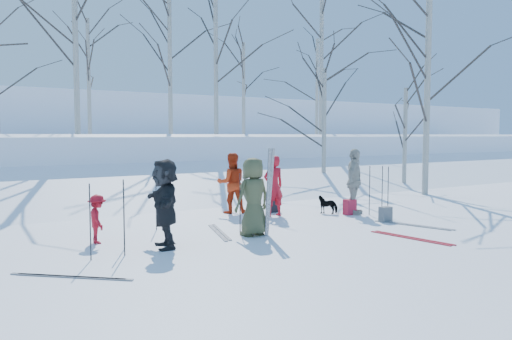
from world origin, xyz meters
TOP-DOWN VIEW (x-y plane):
  - ground at (0.00, 0.00)m, footprint 120.00×120.00m
  - snow_ramp at (0.00, 7.00)m, footprint 70.00×9.49m
  - snow_plateau at (0.00, 17.00)m, footprint 70.00×18.00m
  - far_hill at (0.00, 38.00)m, footprint 90.00×30.00m
  - skier_olive_center at (-1.00, 0.03)m, footprint 0.87×0.61m
  - skier_red_north at (0.85, 1.96)m, footprint 0.61×0.41m
  - skier_redor_behind at (0.14, 3.00)m, footprint 0.98×0.86m
  - skier_red_seated at (-4.06, 1.04)m, footprint 0.41×0.66m
  - skier_cream_east at (2.88, 1.02)m, footprint 1.11×0.98m
  - skier_grey_west at (-3.05, -0.06)m, footprint 0.87×1.67m
  - dog at (2.35, 1.50)m, footprint 0.54×0.64m
  - upright_ski_left at (-0.78, -0.22)m, footprint 0.07×0.16m
  - upright_ski_right at (-0.70, -0.19)m, footprint 0.11×0.23m
  - ski_pair_a at (2.88, -1.03)m, footprint 1.23×2.01m
  - ski_pair_b at (1.66, -2.00)m, footprint 0.70×1.95m
  - ski_pair_c at (-1.47, 0.70)m, footprint 1.24×2.01m
  - ski_pair_d at (-5.05, -1.19)m, footprint 2.09×2.10m
  - ski_pole_a at (3.13, 0.69)m, footprint 0.02×0.02m
  - ski_pole_b at (-4.52, -0.28)m, footprint 0.02×0.02m
  - ski_pole_c at (-3.91, -0.26)m, footprint 0.02×0.02m
  - ski_pole_d at (-2.54, 1.77)m, footprint 0.02×0.02m
  - ski_pole_e at (-1.12, 0.38)m, footprint 0.02×0.02m
  - ski_pole_f at (0.58, 2.27)m, footprint 0.02×0.02m
  - ski_pole_g at (-3.77, 0.23)m, footprint 0.02×0.02m
  - ski_pole_h at (3.36, 0.24)m, footprint 0.02×0.02m
  - ski_pole_i at (3.40, 0.49)m, footprint 0.02×0.02m
  - ski_pole_j at (0.86, 2.60)m, footprint 0.02×0.02m
  - backpack_red at (2.74, 1.03)m, footprint 0.32×0.22m
  - backpack_grey at (2.72, -0.29)m, footprint 0.30×0.20m
  - backpack_dark at (1.21, 2.52)m, footprint 0.34×0.24m
  - birch_plateau_a at (3.88, 11.02)m, footprint 5.19×5.19m
  - birch_plateau_b at (9.46, 10.42)m, footprint 5.69×5.69m
  - birch_plateau_c at (2.28, 12.47)m, footprint 4.91×4.91m
  - birch_plateau_e at (-2.23, 10.76)m, footprint 5.60×5.60m
  - birch_plateau_f at (6.28, 12.63)m, footprint 3.81×3.81m
  - birch_plateau_h at (12.84, 14.90)m, footprint 4.65×4.65m
  - birch_plateau_i at (-0.30, 16.74)m, footprint 4.63×4.63m
  - birch_edge_b at (8.24, 2.99)m, footprint 5.83×5.83m
  - birch_edge_c at (9.25, 4.86)m, footprint 3.45×3.45m
  - birch_edge_e at (6.24, 6.33)m, footprint 3.96×3.96m

SIDE VIEW (x-z plane):
  - ground at x=0.00m, z-range 0.00..0.00m
  - ski_pair_a at x=2.88m, z-range 0.00..0.02m
  - ski_pair_b at x=1.66m, z-range 0.00..0.02m
  - ski_pair_c at x=-1.47m, z-range 0.00..0.02m
  - ski_pair_d at x=-5.05m, z-range 0.00..0.02m
  - snow_ramp at x=0.00m, z-range -1.91..2.21m
  - backpack_grey at x=2.72m, z-range 0.00..0.38m
  - backpack_dark at x=1.21m, z-range 0.00..0.40m
  - backpack_red at x=2.74m, z-range 0.00..0.42m
  - dog at x=2.35m, z-range 0.00..0.50m
  - skier_red_seated at x=-4.06m, z-range 0.00..0.99m
  - ski_pole_a at x=3.13m, z-range 0.00..1.34m
  - ski_pole_b at x=-4.52m, z-range 0.00..1.34m
  - ski_pole_c at x=-3.91m, z-range 0.00..1.34m
  - ski_pole_d at x=-2.54m, z-range 0.00..1.34m
  - ski_pole_e at x=-1.12m, z-range 0.00..1.34m
  - ski_pole_f at x=0.58m, z-range 0.00..1.34m
  - ski_pole_g at x=-3.77m, z-range 0.00..1.34m
  - ski_pole_h at x=3.36m, z-range 0.00..1.34m
  - ski_pole_i at x=3.40m, z-range 0.00..1.34m
  - ski_pole_j at x=0.86m, z-range 0.00..1.34m
  - skier_red_north at x=0.85m, z-range 0.00..1.63m
  - skier_redor_behind at x=0.14m, z-range 0.00..1.68m
  - skier_olive_center at x=-1.00m, z-range 0.00..1.69m
  - skier_grey_west at x=-3.05m, z-range 0.00..1.72m
  - skier_cream_east at x=2.88m, z-range 0.00..1.80m
  - upright_ski_left at x=-0.78m, z-range 0.00..1.90m
  - upright_ski_right at x=-0.70m, z-range 0.00..1.90m
  - snow_plateau at x=0.00m, z-range -0.10..2.10m
  - far_hill at x=0.00m, z-range -1.00..5.00m
  - birch_edge_c at x=9.25m, z-range 0.00..4.07m
  - birch_edge_e at x=6.24m, z-range 0.00..4.80m
  - birch_edge_b at x=8.24m, z-range 0.00..7.47m
  - birch_plateau_f at x=6.28m, z-range 2.20..6.78m
  - birch_plateau_i at x=-0.30m, z-range 2.20..7.96m
  - birch_plateau_h at x=12.84m, z-range 2.20..7.99m
  - birch_plateau_c at x=2.28m, z-range 2.20..8.35m
  - birch_plateau_a at x=3.88m, z-range 2.20..8.75m
  - birch_plateau_e at x=-2.23m, z-range 2.20..9.34m
  - birch_plateau_b at x=9.46m, z-range 2.20..9.46m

